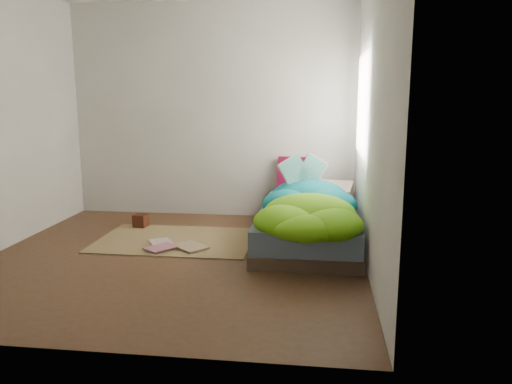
# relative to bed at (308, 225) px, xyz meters

# --- Properties ---
(ground) EXTENTS (3.50, 3.50, 0.00)m
(ground) POSITION_rel_bed_xyz_m (-1.22, -0.72, -0.17)
(ground) COLOR #3F2E18
(ground) RESTS_ON ground
(room_walls) EXTENTS (3.54, 3.54, 2.62)m
(room_walls) POSITION_rel_bed_xyz_m (-1.21, -0.71, 1.46)
(room_walls) COLOR #BBB9B2
(room_walls) RESTS_ON ground
(bed) EXTENTS (1.00, 2.00, 0.34)m
(bed) POSITION_rel_bed_xyz_m (0.00, 0.00, 0.00)
(bed) COLOR #38291E
(bed) RESTS_ON ground
(duvet) EXTENTS (0.96, 1.84, 0.34)m
(duvet) POSITION_rel_bed_xyz_m (0.00, -0.22, 0.34)
(duvet) COLOR #064D69
(duvet) RESTS_ON bed
(rug) EXTENTS (1.60, 1.10, 0.01)m
(rug) POSITION_rel_bed_xyz_m (-1.37, -0.17, -0.16)
(rug) COLOR brown
(rug) RESTS_ON ground
(pillow_floral) EXTENTS (0.68, 0.48, 0.14)m
(pillow_floral) POSITION_rel_bed_xyz_m (0.17, 0.67, 0.24)
(pillow_floral) COLOR white
(pillow_floral) RESTS_ON bed
(pillow_magenta) EXTENTS (0.43, 0.18, 0.42)m
(pillow_magenta) POSITION_rel_bed_xyz_m (-0.18, 0.91, 0.38)
(pillow_magenta) COLOR #4C0525
(pillow_magenta) RESTS_ON bed
(open_book) EXTENTS (0.44, 0.23, 0.26)m
(open_book) POSITION_rel_bed_xyz_m (-0.07, 0.24, 0.64)
(open_book) COLOR #297D36
(open_book) RESTS_ON duvet
(wooden_box) EXTENTS (0.16, 0.16, 0.14)m
(wooden_box) POSITION_rel_bed_xyz_m (-1.91, 0.29, -0.09)
(wooden_box) COLOR #35180C
(wooden_box) RESTS_ON rug
(floor_book_a) EXTENTS (0.32, 0.35, 0.02)m
(floor_book_a) POSITION_rel_bed_xyz_m (-1.56, -0.40, -0.15)
(floor_book_a) COLOR silver
(floor_book_a) RESTS_ON rug
(floor_book_b) EXTENTS (0.35, 0.37, 0.03)m
(floor_book_b) POSITION_rel_bed_xyz_m (-1.50, -0.46, -0.14)
(floor_book_b) COLOR #C87385
(floor_book_b) RESTS_ON rug
(floor_book_c) EXTENTS (0.41, 0.40, 0.02)m
(floor_book_c) POSITION_rel_bed_xyz_m (-1.22, -0.54, -0.14)
(floor_book_c) COLOR tan
(floor_book_c) RESTS_ON rug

